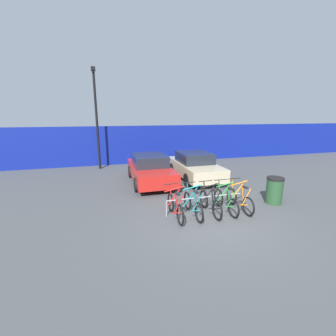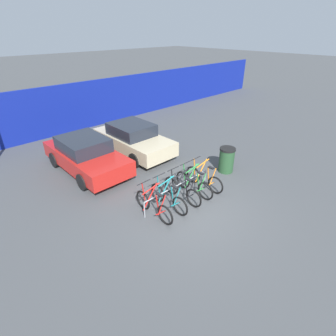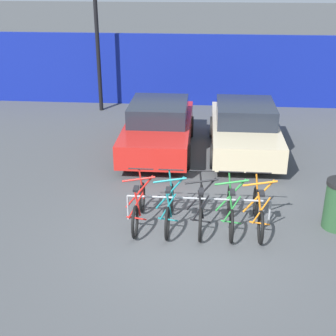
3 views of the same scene
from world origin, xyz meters
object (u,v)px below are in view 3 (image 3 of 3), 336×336
object	(u,v)px
bicycle_green	(230,211)
car_beige	(245,128)
bicycle_teal	(169,208)
car_red	(159,127)
bicycle_red	(139,207)
bicycle_black	(201,210)
bicycle_orange	(258,212)
lamp_post	(96,14)
bike_rack	(198,202)

from	to	relation	value
bicycle_green	car_beige	xyz separation A→B (m)	(0.55, 4.25, 0.31)
bicycle_teal	car_red	world-z (taller)	car_red
bicycle_red	bicycle_black	distance (m)	1.27
bicycle_orange	lamp_post	xyz separation A→B (m)	(-4.92, 7.97, 2.99)
bicycle_red	bicycle_teal	distance (m)	0.63
bicycle_red	bicycle_green	size ratio (longest dim) A/B	1.00
bicycle_red	car_red	xyz separation A→B (m)	(-0.01, 4.18, 0.31)
bicycle_orange	car_beige	world-z (taller)	car_beige
bicycle_green	bike_rack	bearing A→B (deg)	168.93
bicycle_red	lamp_post	distance (m)	8.87
bicycle_black	car_red	world-z (taller)	car_red
bicycle_red	car_beige	xyz separation A→B (m)	(2.42, 4.25, 0.31)
bicycle_red	bicycle_green	xyz separation A→B (m)	(1.87, 0.00, 0.00)
bicycle_black	car_beige	world-z (taller)	car_beige
lamp_post	bicycle_green	bearing A→B (deg)	-61.29
bicycle_black	bicycle_green	world-z (taller)	same
bike_rack	bicycle_teal	world-z (taller)	bicycle_teal
bicycle_teal	car_beige	distance (m)	4.62
bicycle_teal	bicycle_black	world-z (taller)	same
bike_rack	car_beige	world-z (taller)	car_beige
bike_rack	bicycle_red	distance (m)	1.22
bicycle_orange	car_beige	bearing A→B (deg)	88.84
bike_rack	car_beige	distance (m)	4.28
bike_rack	bicycle_teal	distance (m)	0.61
bicycle_green	bicycle_orange	bearing A→B (deg)	1.72
bicycle_orange	car_beige	size ratio (longest dim) A/B	0.41
bike_rack	bicycle_orange	distance (m)	1.22
bicycle_orange	car_red	distance (m)	4.85
bicycle_teal	car_beige	size ratio (longest dim) A/B	0.41
bike_rack	bicycle_black	distance (m)	0.19
bicycle_green	lamp_post	bearing A→B (deg)	120.43
car_red	car_beige	size ratio (longest dim) A/B	1.03
bicycle_green	car_beige	bearing A→B (deg)	84.32
bicycle_teal	bicycle_orange	distance (m)	1.79
car_beige	bicycle_red	bearing A→B (deg)	-119.65
car_red	lamp_post	xyz separation A→B (m)	(-2.49, 3.79, 2.67)
car_red	lamp_post	bearing A→B (deg)	123.36
bicycle_green	car_red	world-z (taller)	car_red
bicycle_red	bicycle_orange	xyz separation A→B (m)	(2.42, 0.00, 0.00)
bicycle_red	car_red	world-z (taller)	car_red
car_red	lamp_post	world-z (taller)	lamp_post
bicycle_teal	bicycle_black	distance (m)	0.64
bicycle_black	bicycle_green	distance (m)	0.60
bicycle_teal	car_beige	bearing A→B (deg)	67.82
bike_rack	bicycle_teal	size ratio (longest dim) A/B	1.73
bike_rack	bicycle_green	bearing A→B (deg)	-12.78
bicycle_red	car_red	size ratio (longest dim) A/B	0.40
car_red	car_beige	distance (m)	2.43
bicycle_red	bicycle_black	world-z (taller)	same
bicycle_black	bicycle_orange	xyz separation A→B (m)	(1.15, 0.00, 0.00)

